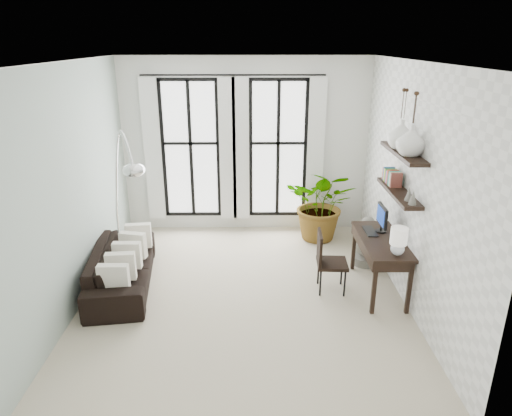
{
  "coord_description": "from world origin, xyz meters",
  "views": [
    {
      "loc": [
        0.12,
        -5.74,
        3.45
      ],
      "look_at": [
        0.18,
        0.3,
        1.21
      ],
      "focal_mm": 32.0,
      "sensor_mm": 36.0,
      "label": 1
    }
  ],
  "objects_px": {
    "desk": "(382,244)",
    "buddha": "(366,244)",
    "plant": "(322,204)",
    "arc_lamp": "(123,173)",
    "sofa": "(122,267)",
    "desk_chair": "(327,258)"
  },
  "relations": [
    {
      "from": "plant",
      "to": "desk_chair",
      "type": "xyz_separation_m",
      "value": [
        -0.2,
        -1.84,
        -0.16
      ]
    },
    {
      "from": "desk_chair",
      "to": "arc_lamp",
      "type": "relative_size",
      "value": 0.39
    },
    {
      "from": "sofa",
      "to": "arc_lamp",
      "type": "height_order",
      "value": "arc_lamp"
    },
    {
      "from": "desk",
      "to": "buddha",
      "type": "xyz_separation_m",
      "value": [
        0.03,
        0.9,
        -0.41
      ]
    },
    {
      "from": "arc_lamp",
      "to": "buddha",
      "type": "distance_m",
      "value": 3.94
    },
    {
      "from": "desk",
      "to": "desk_chair",
      "type": "distance_m",
      "value": 0.79
    },
    {
      "from": "plant",
      "to": "arc_lamp",
      "type": "relative_size",
      "value": 0.59
    },
    {
      "from": "sofa",
      "to": "desk_chair",
      "type": "bearing_deg",
      "value": -100.21
    },
    {
      "from": "plant",
      "to": "desk_chair",
      "type": "height_order",
      "value": "plant"
    },
    {
      "from": "sofa",
      "to": "plant",
      "type": "height_order",
      "value": "plant"
    },
    {
      "from": "plant",
      "to": "buddha",
      "type": "relative_size",
      "value": 1.66
    },
    {
      "from": "sofa",
      "to": "buddha",
      "type": "height_order",
      "value": "buddha"
    },
    {
      "from": "sofa",
      "to": "desk",
      "type": "bearing_deg",
      "value": -100.35
    },
    {
      "from": "desk",
      "to": "desk_chair",
      "type": "relative_size",
      "value": 1.51
    },
    {
      "from": "desk",
      "to": "desk_chair",
      "type": "height_order",
      "value": "desk"
    },
    {
      "from": "desk",
      "to": "arc_lamp",
      "type": "xyz_separation_m",
      "value": [
        -3.64,
        0.4,
        0.94
      ]
    },
    {
      "from": "buddha",
      "to": "plant",
      "type": "bearing_deg",
      "value": 120.6
    },
    {
      "from": "arc_lamp",
      "to": "buddha",
      "type": "bearing_deg",
      "value": 7.76
    },
    {
      "from": "plant",
      "to": "arc_lamp",
      "type": "xyz_separation_m",
      "value": [
        -3.08,
        -1.49,
        1.02
      ]
    },
    {
      "from": "desk",
      "to": "buddha",
      "type": "distance_m",
      "value": 0.98
    },
    {
      "from": "desk_chair",
      "to": "arc_lamp",
      "type": "bearing_deg",
      "value": 176.09
    },
    {
      "from": "sofa",
      "to": "desk",
      "type": "distance_m",
      "value": 3.78
    }
  ]
}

